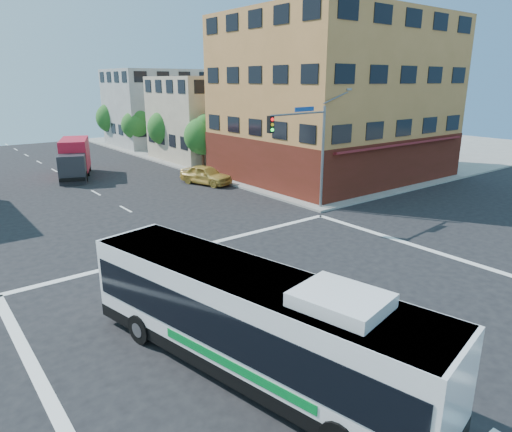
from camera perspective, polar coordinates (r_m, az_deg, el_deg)
ground at (r=17.88m, az=8.47°, el=-12.29°), size 120.00×120.00×0.00m
sidewalk_ne at (r=65.73m, az=7.80°, el=9.00°), size 50.00×50.00×0.15m
corner_building_ne at (r=42.99m, az=9.69°, el=12.77°), size 18.10×15.44×14.00m
building_east_near at (r=53.11m, az=-5.32°, el=12.12°), size 12.06×10.06×9.00m
building_east_far at (r=65.29m, az=-12.15°, el=13.09°), size 12.06×10.06×10.00m
signal_mast_ne at (r=29.82m, az=6.34°, el=9.56°), size 7.91×1.13×8.07m
street_tree_a at (r=45.40m, az=-6.58°, el=10.17°), size 3.60×3.60×5.53m
street_tree_b at (r=52.36m, az=-11.24°, el=10.99°), size 3.80×3.80×5.79m
street_tree_c at (r=59.61m, az=-14.77°, el=11.13°), size 3.40×3.40×5.29m
street_tree_d at (r=66.98m, az=-17.59°, el=11.82°), size 4.00×4.00×6.03m
transit_bus at (r=13.90m, az=-0.78°, el=-12.87°), size 5.02×12.33×3.57m
box_truck at (r=45.23m, az=-21.71°, el=6.61°), size 4.79×7.83×3.40m
parked_car at (r=39.47m, az=-6.29°, el=5.14°), size 3.31×5.13×1.63m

